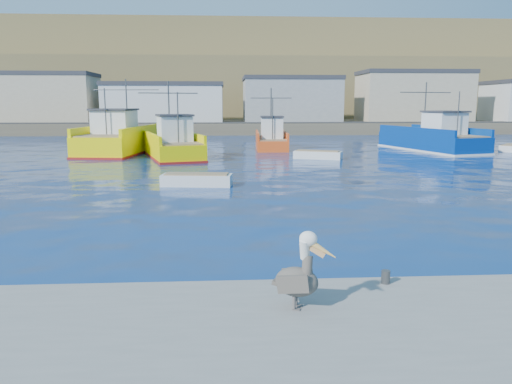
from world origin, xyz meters
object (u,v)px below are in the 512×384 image
trawler_yellow_a (122,139)px  skiff_far (509,148)px  boat_orange (271,139)px  pelican (299,275)px  skiff_extra (318,156)px  trawler_yellow_b (173,145)px  skiff_mid (197,181)px  trawler_blue (433,139)px

trawler_yellow_a → skiff_far: (36.79, -1.11, -0.93)m
boat_orange → pelican: (-3.15, -40.29, 0.17)m
skiff_far → skiff_extra: bearing=-163.8°
skiff_extra → trawler_yellow_b: bearing=171.2°
skiff_mid → trawler_yellow_b: bearing=100.8°
boat_orange → trawler_yellow_b: bearing=-141.3°
skiff_far → pelican: 45.01m
trawler_yellow_a → skiff_far: size_ratio=4.07×
trawler_blue → skiff_extra: 14.12m
trawler_blue → pelican: size_ratio=8.09×
skiff_far → skiff_extra: 20.41m
trawler_yellow_a → trawler_blue: bearing=-0.3°
pelican → trawler_blue: bearing=63.8°
boat_orange → skiff_far: (22.61, -3.38, -0.76)m
skiff_extra → skiff_far: bearing=16.2°
trawler_yellow_a → pelican: size_ratio=9.06×
boat_orange → skiff_mid: boat_orange is taller
pelican → skiff_extra: bearing=78.8°
trawler_yellow_a → pelican: bearing=-73.8°
trawler_yellow_b → skiff_extra: trawler_yellow_b is taller
trawler_blue → skiff_far: size_ratio=3.64×
skiff_far → pelican: (-25.76, -36.90, 0.93)m
trawler_yellow_a → pelican: 39.58m
trawler_yellow_b → boat_orange: bearing=38.7°
trawler_yellow_b → pelican: bearing=-79.9°
trawler_yellow_a → trawler_yellow_b: size_ratio=1.28×
trawler_yellow_b → skiff_mid: bearing=-79.2°
trawler_yellow_a → trawler_blue: trawler_yellow_a is taller
skiff_mid → trawler_yellow_a: bearing=112.0°
trawler_yellow_a → boat_orange: (14.18, 2.28, -0.17)m
trawler_yellow_a → skiff_extra: size_ratio=3.51×
skiff_mid → pelican: 18.44m
trawler_yellow_b → trawler_blue: trawler_blue is taller
trawler_yellow_b → trawler_blue: 24.92m
boat_orange → skiff_far: boat_orange is taller
trawler_yellow_b → skiff_mid: 15.17m
trawler_yellow_b → boat_orange: 11.56m
trawler_yellow_a → trawler_blue: 29.62m
skiff_mid → pelican: (3.02, -18.17, 0.91)m
trawler_yellow_a → boat_orange: trawler_yellow_a is taller
boat_orange → skiff_extra: size_ratio=1.95×
skiff_far → boat_orange: bearing=171.5°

